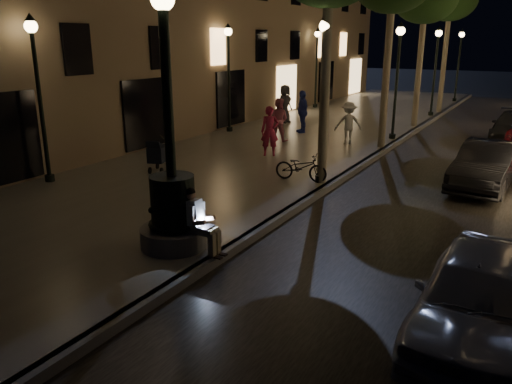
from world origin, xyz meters
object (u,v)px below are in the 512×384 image
Objects in this scene: fountain_lamppost at (173,199)px; lamp_curb_c at (436,60)px; seated_man_laptop at (198,219)px; lamp_curb_d at (459,56)px; car_front at (476,295)px; pedestrian_white at (348,123)px; pedestrian_dark at (285,104)px; tree_far at (451,0)px; lamp_curb_a at (324,79)px; lamp_curb_b at (398,66)px; lamp_left_a at (37,79)px; stroller at (158,154)px; lamp_left_c at (317,58)px; pedestrian_red at (270,131)px; pedestrian_pink at (278,120)px; lamp_left_b at (229,64)px; car_second at (487,165)px; bicycle at (301,167)px; pedestrian_blue at (302,112)px.

fountain_lamppost reaches higher than lamp_curb_c.
lamp_curb_c is at bearing 89.77° from seated_man_laptop.
car_front is (5.08, -30.13, -2.56)m from lamp_curb_d.
fountain_lamppost is at bearing 180.00° from seated_man_laptop.
pedestrian_white is 6.00m from pedestrian_dark.
lamp_curb_d is at bearing 90.76° from tree_far.
lamp_curb_a is 1.21× the size of car_front.
lamp_curb_b is 16.00m from lamp_curb_d.
lamp_curb_d and lamp_left_a have the same top height.
fountain_lamppost reaches higher than lamp_curb_b.
lamp_curb_b is 2.51× the size of pedestrian_dark.
stroller is (-4.98, -9.47, -2.44)m from lamp_curb_b.
lamp_curb_c reaches higher than car_front.
lamp_left_c is 2.67× the size of pedestrian_red.
lamp_curb_a is at bearing -90.00° from lamp_curb_b.
lamp_curb_b is 1.00× the size of lamp_curb_d.
tree_far reaches higher than pedestrian_pink.
lamp_curb_b is 2.67× the size of pedestrian_red.
pedestrian_pink is at bearing -110.06° from lamp_curb_c.
seated_man_laptop is 30.09m from lamp_curb_d.
lamp_left_b is at bearing 110.20° from pedestrian_red.
fountain_lamppost is 14.16m from lamp_curb_b.
tree_far is 1.56× the size of lamp_left_c.
pedestrian_dark is (-4.75, 3.67, 0.10)m from pedestrian_white.
car_front is 0.95× the size of car_second.
tree_far reaches higher than lamp_curb_d.
pedestrian_dark reaches higher than bicycle.
car_front is 11.79m from pedestrian_red.
lamp_left_a is 4.07× the size of stroller.
lamp_curb_a reaches higher than pedestrian_white.
lamp_curb_c is (-0.08, -2.00, -3.20)m from tree_far.
pedestrian_pink is at bearing -9.19° from pedestrian_white.
fountain_lamppost is 23.00m from lamp_left_c.
tree_far reaches higher than stroller.
pedestrian_white reaches higher than car_second.
lamp_left_c is 2.51× the size of pedestrian_dark.
lamp_left_c reaches higher than stroller.
tree_far is at bearing -113.22° from pedestrian_pink.
lamp_curb_c is 2.67× the size of pedestrian_pink.
lamp_left_b reaches higher than seated_man_laptop.
pedestrian_white reaches higher than bicycle.
pedestrian_blue reaches higher than pedestrian_red.
tree_far is at bearing -123.54° from pedestrian_white.
fountain_lamppost is 2.71× the size of pedestrian_dark.
pedestrian_dark is (1.08, 3.57, -2.08)m from lamp_left_b.
pedestrian_blue is at bearing -70.36° from lamp_left_c.
pedestrian_blue is 8.32m from bicycle.
tree_far is 4.16× the size of pedestrian_red.
stroller is (2.12, -7.47, -2.44)m from lamp_left_b.
pedestrian_blue is (-9.11, 13.53, 0.48)m from car_front.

